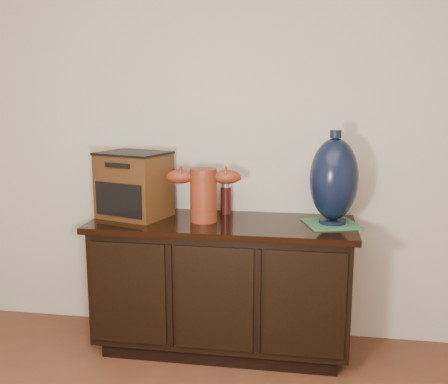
% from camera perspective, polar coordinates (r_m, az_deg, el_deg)
% --- Properties ---
extents(sideboard, '(1.46, 0.56, 0.75)m').
position_cam_1_polar(sideboard, '(3.02, -0.20, -10.01)').
color(sideboard, black).
rests_on(sideboard, ground).
extents(terracotta_vessel, '(0.42, 0.17, 0.29)m').
position_cam_1_polar(terracotta_vessel, '(2.88, -2.26, 0.02)').
color(terracotta_vessel, maroon).
rests_on(terracotta_vessel, sideboard).
extents(tv_radio, '(0.45, 0.40, 0.37)m').
position_cam_1_polar(tv_radio, '(3.03, -9.75, 0.79)').
color(tv_radio, '#412510').
rests_on(tv_radio, sideboard).
extents(green_mat, '(0.34, 0.34, 0.01)m').
position_cam_1_polar(green_mat, '(2.90, 11.59, -3.40)').
color(green_mat, '#306C40').
rests_on(green_mat, sideboard).
extents(lamp_base, '(0.32, 0.32, 0.50)m').
position_cam_1_polar(lamp_base, '(2.85, 11.88, 1.33)').
color(lamp_base, black).
rests_on(lamp_base, green_mat).
extents(spray_can, '(0.06, 0.06, 0.19)m').
position_cam_1_polar(spray_can, '(3.08, 0.20, -0.70)').
color(spray_can, '#59110F').
rests_on(spray_can, sideboard).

